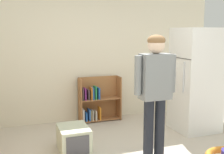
# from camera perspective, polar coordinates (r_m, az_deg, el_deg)

# --- Properties ---
(back_wall) EXTENTS (5.20, 0.06, 2.70)m
(back_wall) POSITION_cam_1_polar(r_m,az_deg,el_deg) (5.44, -4.57, 5.39)
(back_wall) COLOR beige
(back_wall) RESTS_ON ground
(refrigerator) EXTENTS (0.73, 0.68, 1.78)m
(refrigerator) POSITION_cam_1_polar(r_m,az_deg,el_deg) (5.03, 16.72, -0.56)
(refrigerator) COLOR white
(refrigerator) RESTS_ON ground
(bookshelf) EXTENTS (0.80, 0.28, 0.85)m
(bookshelf) POSITION_cam_1_polar(r_m,az_deg,el_deg) (5.43, -3.18, -5.07)
(bookshelf) COLOR #9C6339
(bookshelf) RESTS_ON ground
(standing_person) EXTENTS (0.57, 0.22, 1.68)m
(standing_person) POSITION_cam_1_polar(r_m,az_deg,el_deg) (3.56, 8.80, -2.13)
(standing_person) COLOR #1F232B
(standing_person) RESTS_ON ground
(pet_carrier) EXTENTS (0.42, 0.55, 0.36)m
(pet_carrier) POSITION_cam_1_polar(r_m,az_deg,el_deg) (4.18, -7.83, -12.39)
(pet_carrier) COLOR beige
(pet_carrier) RESTS_ON ground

